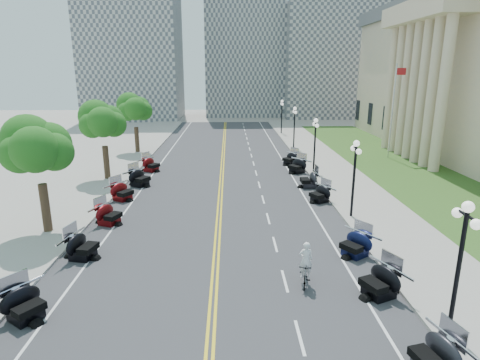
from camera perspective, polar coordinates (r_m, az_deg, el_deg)
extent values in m
plane|color=gray|center=(22.33, -3.29, -9.22)|extent=(160.00, 160.00, 0.00)
cube|color=#333335|center=(31.70, -2.77, -1.71)|extent=(16.00, 90.00, 0.01)
cube|color=yellow|center=(31.70, -2.99, -1.70)|extent=(0.12, 90.00, 0.00)
cube|color=yellow|center=(31.70, -2.56, -1.69)|extent=(0.12, 90.00, 0.00)
cube|color=white|center=(32.20, 8.69, -1.59)|extent=(0.12, 90.00, 0.00)
cube|color=white|center=(32.48, -14.14, -1.73)|extent=(0.12, 90.00, 0.00)
cube|color=white|center=(15.59, 8.49, -21.23)|extent=(0.12, 2.00, 0.00)
cube|color=white|center=(18.91, 6.38, -14.06)|extent=(0.12, 2.00, 0.00)
cube|color=white|center=(22.45, 5.00, -9.08)|extent=(0.12, 2.00, 0.00)
cube|color=white|center=(26.13, 4.03, -5.47)|extent=(0.12, 2.00, 0.00)
cube|color=white|center=(29.89, 3.30, -2.76)|extent=(0.12, 2.00, 0.00)
cube|color=white|center=(33.70, 2.74, -0.66)|extent=(0.12, 2.00, 0.00)
cube|color=white|center=(37.56, 2.30, 1.01)|extent=(0.12, 2.00, 0.00)
cube|color=white|center=(41.44, 1.94, 2.37)|extent=(0.12, 2.00, 0.00)
cube|color=white|center=(45.34, 1.64, 3.49)|extent=(0.12, 2.00, 0.00)
cube|color=white|center=(49.26, 1.38, 4.44)|extent=(0.12, 2.00, 0.00)
cube|color=white|center=(53.19, 1.17, 5.25)|extent=(0.12, 2.00, 0.00)
cube|color=white|center=(57.12, 0.98, 5.94)|extent=(0.12, 2.00, 0.00)
cube|color=white|center=(61.07, 0.82, 6.55)|extent=(0.12, 2.00, 0.00)
cube|color=white|center=(65.03, 0.67, 7.08)|extent=(0.12, 2.00, 0.00)
cube|color=white|center=(68.99, 0.55, 7.55)|extent=(0.12, 2.00, 0.00)
cube|color=white|center=(72.95, 0.43, 7.97)|extent=(0.12, 2.00, 0.00)
cube|color=#9E9991|center=(33.15, 15.69, -1.39)|extent=(5.00, 90.00, 0.15)
cube|color=#9E9991|center=(33.60, -20.98, -1.62)|extent=(5.00, 90.00, 0.15)
cube|color=#356023|center=(42.83, 21.58, 1.77)|extent=(9.00, 60.00, 0.10)
cube|color=gray|center=(84.51, -15.02, 17.30)|extent=(18.00, 14.00, 26.00)
cube|color=gray|center=(88.57, 0.63, 18.97)|extent=(16.00, 12.00, 30.00)
cube|color=gray|center=(87.95, 12.98, 16.02)|extent=(20.00, 14.00, 22.00)
imported|color=#A51414|center=(18.53, 9.24, -12.95)|extent=(0.88, 1.88, 1.09)
imported|color=silver|center=(17.92, 9.43, -9.02)|extent=(0.62, 0.41, 1.70)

